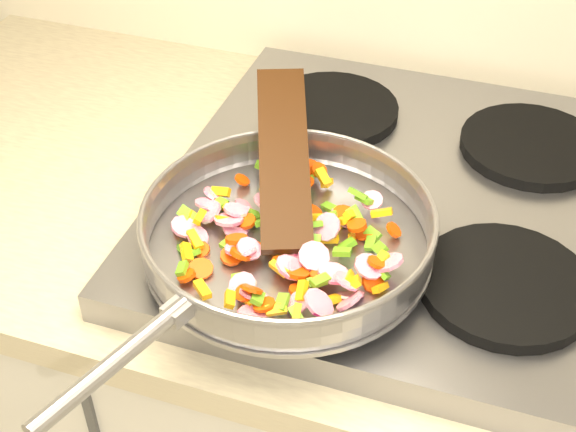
% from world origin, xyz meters
% --- Properties ---
extents(cooktop, '(0.60, 0.60, 0.04)m').
position_xyz_m(cooktop, '(-0.70, 1.67, 0.92)').
color(cooktop, '#939399').
rests_on(cooktop, counter_top).
extents(grate_fl, '(0.19, 0.19, 0.02)m').
position_xyz_m(grate_fl, '(-0.84, 1.52, 0.95)').
color(grate_fl, black).
rests_on(grate_fl, cooktop).
extents(grate_fr, '(0.19, 0.19, 0.02)m').
position_xyz_m(grate_fr, '(-0.56, 1.52, 0.95)').
color(grate_fr, black).
rests_on(grate_fr, cooktop).
extents(grate_bl, '(0.19, 0.19, 0.02)m').
position_xyz_m(grate_bl, '(-0.84, 1.81, 0.95)').
color(grate_bl, black).
rests_on(grate_bl, cooktop).
extents(grate_br, '(0.19, 0.19, 0.02)m').
position_xyz_m(grate_br, '(-0.56, 1.81, 0.95)').
color(grate_br, black).
rests_on(grate_br, cooktop).
extents(saute_pan, '(0.37, 0.52, 0.05)m').
position_xyz_m(saute_pan, '(-0.80, 1.49, 0.99)').
color(saute_pan, '#9E9EA5').
rests_on(saute_pan, grate_fl).
extents(vegetable_heap, '(0.27, 0.28, 0.05)m').
position_xyz_m(vegetable_heap, '(-0.81, 1.49, 0.98)').
color(vegetable_heap, '#FFAD0F').
rests_on(vegetable_heap, saute_pan).
extents(wooden_spatula, '(0.14, 0.25, 0.09)m').
position_xyz_m(wooden_spatula, '(-0.83, 1.58, 1.02)').
color(wooden_spatula, black).
rests_on(wooden_spatula, saute_pan).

